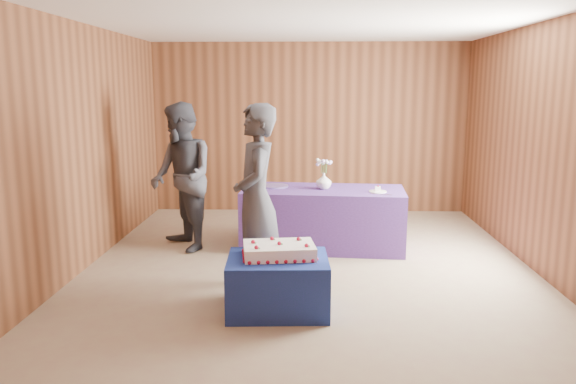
{
  "coord_description": "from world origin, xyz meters",
  "views": [
    {
      "loc": [
        -0.01,
        -6.03,
        2.01
      ],
      "look_at": [
        -0.23,
        0.1,
        0.85
      ],
      "focal_mm": 35.0,
      "sensor_mm": 36.0,
      "label": 1
    }
  ],
  "objects_px": {
    "vase": "(324,181)",
    "sheet_cake": "(279,250)",
    "guest_left": "(256,198)",
    "guest_right": "(182,177)",
    "cake_table": "(278,284)",
    "serving_table": "(323,218)"
  },
  "relations": [
    {
      "from": "cake_table",
      "to": "serving_table",
      "type": "xyz_separation_m",
      "value": [
        0.46,
        2.08,
        0.12
      ]
    },
    {
      "from": "cake_table",
      "to": "sheet_cake",
      "type": "bearing_deg",
      "value": 72.36
    },
    {
      "from": "serving_table",
      "to": "guest_right",
      "type": "bearing_deg",
      "value": -170.51
    },
    {
      "from": "sheet_cake",
      "to": "vase",
      "type": "height_order",
      "value": "vase"
    },
    {
      "from": "guest_left",
      "to": "guest_right",
      "type": "bearing_deg",
      "value": -151.02
    },
    {
      "from": "serving_table",
      "to": "vase",
      "type": "distance_m",
      "value": 0.48
    },
    {
      "from": "vase",
      "to": "serving_table",
      "type": "bearing_deg",
      "value": -107.11
    },
    {
      "from": "serving_table",
      "to": "sheet_cake",
      "type": "xyz_separation_m",
      "value": [
        -0.45,
        -2.04,
        0.18
      ]
    },
    {
      "from": "cake_table",
      "to": "serving_table",
      "type": "height_order",
      "value": "serving_table"
    },
    {
      "from": "cake_table",
      "to": "serving_table",
      "type": "distance_m",
      "value": 2.13
    },
    {
      "from": "guest_right",
      "to": "sheet_cake",
      "type": "bearing_deg",
      "value": 1.89
    },
    {
      "from": "vase",
      "to": "sheet_cake",
      "type": "bearing_deg",
      "value": -102.44
    },
    {
      "from": "cake_table",
      "to": "vase",
      "type": "distance_m",
      "value": 2.22
    },
    {
      "from": "serving_table",
      "to": "guest_right",
      "type": "xyz_separation_m",
      "value": [
        -1.75,
        -0.16,
        0.54
      ]
    },
    {
      "from": "vase",
      "to": "guest_right",
      "type": "distance_m",
      "value": 1.76
    },
    {
      "from": "cake_table",
      "to": "guest_left",
      "type": "relative_size",
      "value": 0.49
    },
    {
      "from": "vase",
      "to": "guest_left",
      "type": "bearing_deg",
      "value": -114.92
    },
    {
      "from": "cake_table",
      "to": "guest_left",
      "type": "distance_m",
      "value": 0.92
    },
    {
      "from": "guest_right",
      "to": "cake_table",
      "type": "bearing_deg",
      "value": 1.11
    },
    {
      "from": "guest_left",
      "to": "cake_table",
      "type": "bearing_deg",
      "value": 14.54
    },
    {
      "from": "sheet_cake",
      "to": "guest_right",
      "type": "height_order",
      "value": "guest_right"
    },
    {
      "from": "guest_right",
      "to": "serving_table",
      "type": "bearing_deg",
      "value": 62.52
    }
  ]
}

